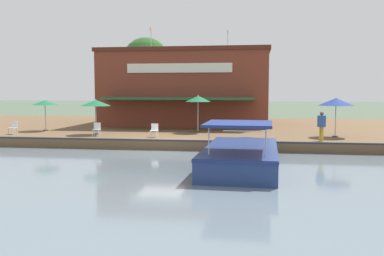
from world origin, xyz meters
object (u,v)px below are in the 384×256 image
(cafe_chair_back_row_seat, at_px, (154,130))
(patio_umbrella_near_quay_edge, at_px, (96,103))
(waterfront_restaurant, at_px, (189,88))
(patio_umbrella_far_corner, at_px, (336,102))
(cafe_chair_beside_entrance, at_px, (97,129))
(tree_behind_restaurant, at_px, (144,62))
(patio_umbrella_mid_patio_right, at_px, (45,103))
(patio_umbrella_mid_patio_left, at_px, (198,99))
(motorboat_fourth_along, at_px, (242,153))
(person_mid_patio, at_px, (322,123))
(cafe_chair_facing_river, at_px, (13,127))

(cafe_chair_back_row_seat, bearing_deg, patio_umbrella_near_quay_edge, -106.44)
(waterfront_restaurant, height_order, patio_umbrella_far_corner, waterfront_restaurant)
(cafe_chair_beside_entrance, relative_size, tree_behind_restaurant, 0.11)
(patio_umbrella_mid_patio_right, relative_size, tree_behind_restaurant, 0.28)
(patio_umbrella_mid_patio_left, bearing_deg, patio_umbrella_far_corner, 79.97)
(patio_umbrella_near_quay_edge, xyz_separation_m, motorboat_fourth_along, (7.45, 9.89, -2.04))
(waterfront_restaurant, distance_m, person_mid_patio, 15.27)
(waterfront_restaurant, height_order, person_mid_patio, waterfront_restaurant)
(person_mid_patio, height_order, tree_behind_restaurant, tree_behind_restaurant)
(waterfront_restaurant, bearing_deg, patio_umbrella_near_quay_edge, -25.07)
(patio_umbrella_near_quay_edge, height_order, person_mid_patio, patio_umbrella_near_quay_edge)
(patio_umbrella_mid_patio_left, relative_size, tree_behind_restaurant, 0.33)
(cafe_chair_back_row_seat, bearing_deg, waterfront_restaurant, 177.89)
(patio_umbrella_mid_patio_left, height_order, cafe_chair_facing_river, patio_umbrella_mid_patio_left)
(cafe_chair_facing_river, bearing_deg, patio_umbrella_near_quay_edge, 98.46)
(waterfront_restaurant, bearing_deg, patio_umbrella_far_corner, 49.31)
(patio_umbrella_mid_patio_left, xyz_separation_m, tree_behind_restaurant, (-10.39, -6.62, 3.22))
(patio_umbrella_mid_patio_right, bearing_deg, patio_umbrella_near_quay_edge, 67.04)
(patio_umbrella_mid_patio_left, bearing_deg, patio_umbrella_mid_patio_right, -88.04)
(patio_umbrella_far_corner, height_order, motorboat_fourth_along, patio_umbrella_far_corner)
(waterfront_restaurant, relative_size, patio_umbrella_near_quay_edge, 5.91)
(person_mid_patio, height_order, motorboat_fourth_along, person_mid_patio)
(cafe_chair_back_row_seat, bearing_deg, motorboat_fourth_along, 42.24)
(patio_umbrella_near_quay_edge, relative_size, cafe_chair_beside_entrance, 2.73)
(patio_umbrella_mid_patio_left, height_order, motorboat_fourth_along, patio_umbrella_mid_patio_left)
(patio_umbrella_mid_patio_right, height_order, cafe_chair_facing_river, patio_umbrella_mid_patio_right)
(patio_umbrella_near_quay_edge, height_order, tree_behind_restaurant, tree_behind_restaurant)
(patio_umbrella_mid_patio_left, distance_m, cafe_chair_back_row_seat, 4.61)
(patio_umbrella_far_corner, relative_size, patio_umbrella_near_quay_edge, 1.07)
(waterfront_restaurant, height_order, patio_umbrella_mid_patio_left, waterfront_restaurant)
(cafe_chair_beside_entrance, height_order, motorboat_fourth_along, motorboat_fourth_along)
(patio_umbrella_far_corner, bearing_deg, cafe_chair_back_row_seat, -79.83)
(cafe_chair_back_row_seat, distance_m, tree_behind_restaurant, 15.48)
(patio_umbrella_near_quay_edge, xyz_separation_m, tree_behind_restaurant, (-12.71, -0.10, 3.45))
(person_mid_patio, bearing_deg, cafe_chair_facing_river, -92.72)
(cafe_chair_beside_entrance, height_order, tree_behind_restaurant, tree_behind_restaurant)
(person_mid_patio, distance_m, tree_behind_restaurant, 20.83)
(waterfront_restaurant, xyz_separation_m, motorboat_fourth_along, (17.45, 5.21, -3.08))
(cafe_chair_facing_river, distance_m, motorboat_fourth_along, 16.72)
(patio_umbrella_mid_patio_left, relative_size, patio_umbrella_far_corner, 1.04)
(patio_umbrella_far_corner, height_order, cafe_chair_back_row_seat, patio_umbrella_far_corner)
(patio_umbrella_mid_patio_right, bearing_deg, cafe_chair_beside_entrance, 59.48)
(waterfront_restaurant, height_order, cafe_chair_facing_river, waterfront_restaurant)
(patio_umbrella_far_corner, bearing_deg, cafe_chair_beside_entrance, -83.32)
(cafe_chair_facing_river, distance_m, cafe_chair_back_row_seat, 9.72)
(patio_umbrella_mid_patio_left, distance_m, patio_umbrella_near_quay_edge, 6.92)
(cafe_chair_back_row_seat, bearing_deg, patio_umbrella_mid_patio_left, 147.79)
(waterfront_restaurant, height_order, cafe_chair_beside_entrance, waterfront_restaurant)
(cafe_chair_beside_entrance, bearing_deg, person_mid_patio, 86.96)
(patio_umbrella_mid_patio_right, relative_size, cafe_chair_facing_river, 2.64)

